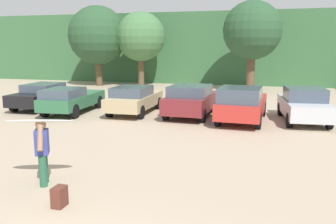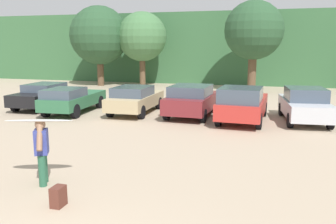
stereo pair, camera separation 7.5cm
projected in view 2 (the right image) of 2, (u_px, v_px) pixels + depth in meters
hillside_ridge at (241, 48)px, 36.38m from camera, size 108.00×12.00×6.40m
tree_center at (99, 36)px, 30.40m from camera, size 4.98×4.98×6.80m
tree_right at (142, 37)px, 30.01m from camera, size 4.15×4.15×6.27m
tree_far_left at (254, 31)px, 26.53m from camera, size 4.39×4.39×6.77m
parked_car_black at (44, 95)px, 19.99m from camera, size 1.98×4.45×1.36m
parked_car_forest_green at (72, 99)px, 18.36m from camera, size 2.01×4.56×1.37m
parked_car_tan at (135, 99)px, 18.32m from camera, size 1.85×4.28×1.42m
parked_car_maroon at (192, 100)px, 17.49m from camera, size 2.11×4.09×1.56m
parked_car_red at (242, 104)px, 16.16m from camera, size 2.13×4.57×1.68m
parked_car_silver at (305, 105)px, 16.24m from camera, size 2.21×4.34×1.58m
person_adult at (42, 148)px, 8.85m from camera, size 0.51×0.81×1.67m
surfboard_white at (39, 121)px, 8.75m from camera, size 1.77×0.97×0.16m
backpack_dropped at (58, 196)px, 7.72m from camera, size 0.24×0.34×0.45m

